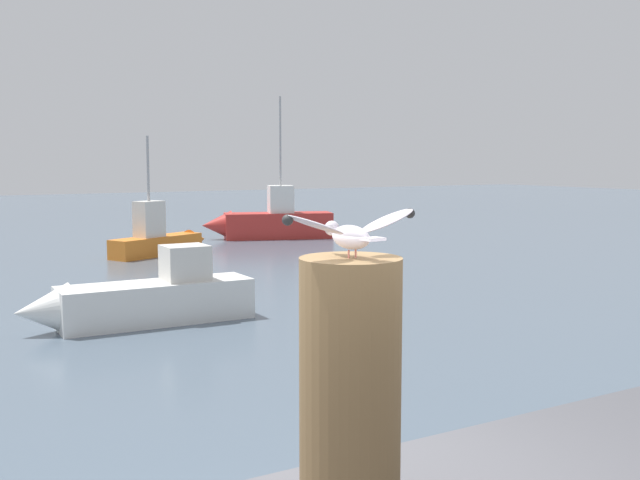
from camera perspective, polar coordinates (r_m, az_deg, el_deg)
mooring_post at (r=3.21m, az=2.30°, el=-11.17°), size 0.43×0.43×1.11m
seagull at (r=3.08m, az=2.32°, el=0.72°), size 0.67×0.39×0.20m
boat_red at (r=26.73m, az=-4.04°, el=1.38°), size 4.70×2.51×5.03m
boat_orange at (r=22.63m, az=-11.98°, el=0.10°), size 3.54×2.19×3.51m
boat_white at (r=13.16m, az=-13.69°, el=-4.46°), size 3.97×1.02×1.36m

